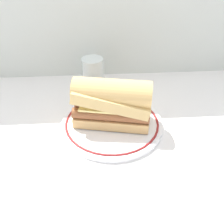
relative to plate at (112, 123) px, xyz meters
The scene contains 4 objects.
ground_plane 0.05m from the plate, 125.78° to the right, with size 1.50×1.50×0.00m, color white.
plate is the anchor object (origin of this frame).
sausage_sandwich 0.07m from the plate, ahead, with size 0.21×0.12×0.12m.
drinking_glass 0.22m from the plate, 103.10° to the left, with size 0.07×0.07×0.10m.
Camera 1 is at (-0.01, -0.46, 0.42)m, focal length 38.04 mm.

